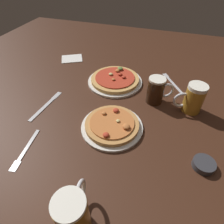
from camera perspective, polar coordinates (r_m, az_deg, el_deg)
The scene contains 11 objects.
ground_plane at distance 0.88m, azimuth -0.00°, elevation -1.68°, with size 2.40×2.40×0.03m, color #3D2114.
pizza_plate_near at distance 0.80m, azimuth 0.02°, elevation -3.98°, with size 0.26×0.26×0.05m.
pizza_plate_far at distance 1.08m, azimuth 0.92°, elevation 9.72°, with size 0.31×0.31×0.05m.
beer_mug_dark at distance 0.56m, azimuth -11.70°, elevation -27.88°, with size 0.09×0.14×0.15m.
beer_mug_amber at distance 0.93m, azimuth 23.39°, elevation 3.79°, with size 0.14×0.09×0.14m.
beer_mug_pale at distance 0.94m, azimuth 13.28°, elevation 6.37°, with size 0.13×0.08×0.13m.
ramekin_sauce at distance 0.76m, azimuth 26.02°, elevation -14.04°, with size 0.08×0.08×0.03m, color #333338.
napkin_folded at distance 1.36m, azimuth -12.04°, elevation 15.61°, with size 0.14×0.11×0.01m, color white.
fork_left at distance 0.81m, azimuth -24.76°, elevation -10.34°, with size 0.05×0.20×0.01m.
knife_right at distance 0.98m, azimuth -19.31°, elevation 2.00°, with size 0.04×0.24×0.01m.
fork_spare at distance 1.13m, azimuth 17.85°, elevation 8.45°, with size 0.14×0.20×0.01m.
Camera 1 is at (0.20, -0.60, 0.60)m, focal length 30.20 mm.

